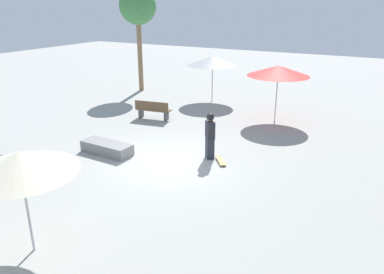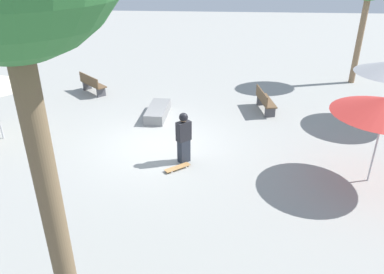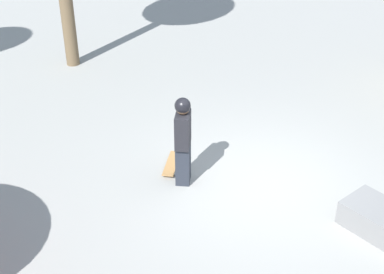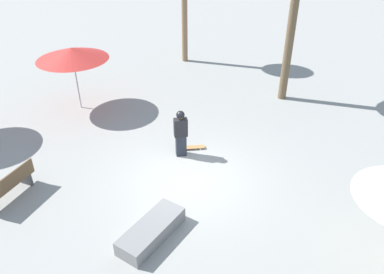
{
  "view_description": "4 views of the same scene",
  "coord_description": "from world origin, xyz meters",
  "px_view_note": "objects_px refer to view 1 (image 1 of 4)",
  "views": [
    {
      "loc": [
        9.63,
        6.04,
        4.97
      ],
      "look_at": [
        -0.71,
        0.41,
        0.72
      ],
      "focal_mm": 35.0,
      "sensor_mm": 36.0,
      "label": 1
    },
    {
      "loc": [
        -1.87,
        10.76,
        5.74
      ],
      "look_at": [
        -1.16,
        1.11,
        0.89
      ],
      "focal_mm": 35.0,
      "sensor_mm": 36.0,
      "label": 2
    },
    {
      "loc": [
        -5.83,
        -4.69,
        5.34
      ],
      "look_at": [
        -1.1,
        0.54,
        1.15
      ],
      "focal_mm": 50.0,
      "sensor_mm": 36.0,
      "label": 3
    },
    {
      "loc": [
        4.64,
        -7.33,
        6.88
      ],
      "look_at": [
        -0.6,
        1.16,
        0.67
      ],
      "focal_mm": 35.0,
      "sensor_mm": 36.0,
      "label": 4
    }
  ],
  "objects_px": {
    "bench_far": "(153,110)",
    "palm_tree_center_right": "(138,8)",
    "concrete_ledge": "(107,148)",
    "shade_umbrella_grey": "(213,61)",
    "shade_umbrella_red": "(278,71)",
    "skateboard": "(221,161)",
    "shade_umbrella_cream": "(19,162)",
    "skater_main": "(210,134)"
  },
  "relations": [
    {
      "from": "bench_far",
      "to": "palm_tree_center_right",
      "type": "height_order",
      "value": "palm_tree_center_right"
    },
    {
      "from": "bench_far",
      "to": "concrete_ledge",
      "type": "bearing_deg",
      "value": -87.45
    },
    {
      "from": "bench_far",
      "to": "shade_umbrella_grey",
      "type": "relative_size",
      "value": 0.62
    },
    {
      "from": "shade_umbrella_red",
      "to": "skateboard",
      "type": "bearing_deg",
      "value": -2.17
    },
    {
      "from": "shade_umbrella_red",
      "to": "shade_umbrella_cream",
      "type": "relative_size",
      "value": 1.16
    },
    {
      "from": "skater_main",
      "to": "palm_tree_center_right",
      "type": "bearing_deg",
      "value": -174.33
    },
    {
      "from": "shade_umbrella_grey",
      "to": "concrete_ledge",
      "type": "bearing_deg",
      "value": -0.18
    },
    {
      "from": "bench_far",
      "to": "palm_tree_center_right",
      "type": "xyz_separation_m",
      "value": [
        -4.58,
        -3.95,
        4.27
      ]
    },
    {
      "from": "concrete_ledge",
      "to": "shade_umbrella_cream",
      "type": "distance_m",
      "value": 5.74
    },
    {
      "from": "shade_umbrella_red",
      "to": "shade_umbrella_grey",
      "type": "height_order",
      "value": "shade_umbrella_red"
    },
    {
      "from": "shade_umbrella_grey",
      "to": "palm_tree_center_right",
      "type": "xyz_separation_m",
      "value": [
        -0.34,
        -4.85,
        2.56
      ]
    },
    {
      "from": "skater_main",
      "to": "shade_umbrella_red",
      "type": "height_order",
      "value": "shade_umbrella_red"
    },
    {
      "from": "skater_main",
      "to": "concrete_ledge",
      "type": "distance_m",
      "value": 3.65
    },
    {
      "from": "skater_main",
      "to": "skateboard",
      "type": "distance_m",
      "value": 0.94
    },
    {
      "from": "shade_umbrella_grey",
      "to": "palm_tree_center_right",
      "type": "bearing_deg",
      "value": -94.02
    },
    {
      "from": "bench_far",
      "to": "shade_umbrella_grey",
      "type": "distance_m",
      "value": 4.66
    },
    {
      "from": "skateboard",
      "to": "shade_umbrella_cream",
      "type": "height_order",
      "value": "shade_umbrella_cream"
    },
    {
      "from": "skateboard",
      "to": "concrete_ledge",
      "type": "height_order",
      "value": "concrete_ledge"
    },
    {
      "from": "skateboard",
      "to": "bench_far",
      "type": "distance_m",
      "value": 5.55
    },
    {
      "from": "skateboard",
      "to": "shade_umbrella_red",
      "type": "distance_m",
      "value": 5.77
    },
    {
      "from": "skateboard",
      "to": "shade_umbrella_grey",
      "type": "xyz_separation_m",
      "value": [
        -7.19,
        -3.78,
        2.07
      ]
    },
    {
      "from": "skateboard",
      "to": "shade_umbrella_cream",
      "type": "xyz_separation_m",
      "value": [
        6.14,
        -1.57,
        1.98
      ]
    },
    {
      "from": "bench_far",
      "to": "shade_umbrella_red",
      "type": "relative_size",
      "value": 0.62
    },
    {
      "from": "concrete_ledge",
      "to": "bench_far",
      "type": "relative_size",
      "value": 1.15
    },
    {
      "from": "skateboard",
      "to": "shade_umbrella_red",
      "type": "relative_size",
      "value": 0.28
    },
    {
      "from": "shade_umbrella_grey",
      "to": "shade_umbrella_cream",
      "type": "distance_m",
      "value": 13.51
    },
    {
      "from": "shade_umbrella_cream",
      "to": "concrete_ledge",
      "type": "bearing_deg",
      "value": -155.67
    },
    {
      "from": "shade_umbrella_cream",
      "to": "palm_tree_center_right",
      "type": "relative_size",
      "value": 0.39
    },
    {
      "from": "bench_far",
      "to": "shade_umbrella_grey",
      "type": "xyz_separation_m",
      "value": [
        -4.24,
        0.9,
        1.71
      ]
    },
    {
      "from": "concrete_ledge",
      "to": "bench_far",
      "type": "distance_m",
      "value": 4.23
    },
    {
      "from": "shade_umbrella_cream",
      "to": "bench_far",
      "type": "bearing_deg",
      "value": -161.09
    },
    {
      "from": "concrete_ledge",
      "to": "shade_umbrella_grey",
      "type": "xyz_separation_m",
      "value": [
        -8.37,
        0.03,
        1.94
      ]
    },
    {
      "from": "skater_main",
      "to": "bench_far",
      "type": "bearing_deg",
      "value": -165.89
    },
    {
      "from": "shade_umbrella_cream",
      "to": "shade_umbrella_grey",
      "type": "bearing_deg",
      "value": -170.56
    },
    {
      "from": "skateboard",
      "to": "concrete_ledge",
      "type": "xyz_separation_m",
      "value": [
        1.18,
        -3.81,
        0.14
      ]
    },
    {
      "from": "concrete_ledge",
      "to": "skater_main",
      "type": "bearing_deg",
      "value": 111.63
    },
    {
      "from": "bench_far",
      "to": "shade_umbrella_grey",
      "type": "bearing_deg",
      "value": 68.67
    },
    {
      "from": "skateboard",
      "to": "shade_umbrella_grey",
      "type": "relative_size",
      "value": 0.28
    },
    {
      "from": "concrete_ledge",
      "to": "palm_tree_center_right",
      "type": "xyz_separation_m",
      "value": [
        -8.71,
        -4.82,
        4.49
      ]
    },
    {
      "from": "skateboard",
      "to": "concrete_ledge",
      "type": "relative_size",
      "value": 0.4
    },
    {
      "from": "skateboard",
      "to": "concrete_ledge",
      "type": "bearing_deg",
      "value": -111.24
    },
    {
      "from": "bench_far",
      "to": "shade_umbrella_cream",
      "type": "distance_m",
      "value": 9.74
    }
  ]
}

